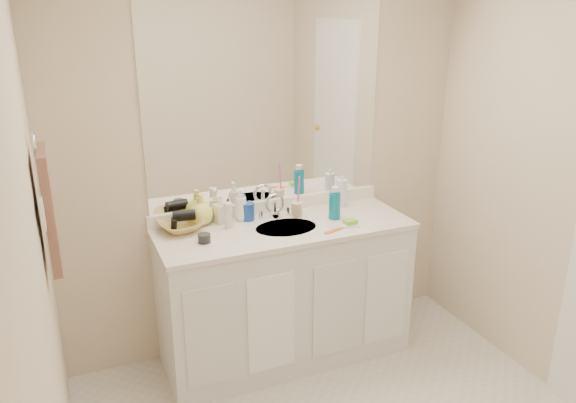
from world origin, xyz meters
The scene contains 26 objects.
wall_back centered at (0.00, 1.30, 1.20)m, with size 2.60×0.02×2.40m, color beige.
wall_left centered at (-1.30, 0.00, 1.20)m, with size 0.02×2.60×2.40m, color beige.
vanity_cabinet centered at (0.00, 1.02, 0.42)m, with size 1.50×0.55×0.85m, color silver.
countertop centered at (0.00, 1.02, 0.86)m, with size 1.52×0.57×0.03m, color silver.
backsplash centered at (0.00, 1.29, 0.92)m, with size 1.52×0.03×0.08m, color white.
sink_basin centered at (0.00, 1.00, 0.87)m, with size 0.37×0.37×0.02m, color silver.
faucet centered at (0.00, 1.18, 0.94)m, with size 0.02×0.02×0.11m, color silver.
mirror centered at (0.00, 1.29, 1.56)m, with size 1.48×0.01×1.20m, color white.
blue_mug centered at (-0.17, 1.21, 0.93)m, with size 0.08×0.08×0.11m, color #163B9D.
tan_cup centered at (0.13, 1.14, 0.93)m, with size 0.07×0.07×0.09m, color beige.
toothbrush centered at (0.14, 1.14, 1.03)m, with size 0.01×0.01×0.22m, color #FB42B8.
mouthwash_bottle centered at (0.33, 1.02, 0.96)m, with size 0.07×0.07×0.17m, color #0B6C8A.
clear_pump_bottle centered at (0.47, 1.20, 0.97)m, with size 0.07×0.07×0.18m, color white.
soap_dish centered at (0.36, 0.88, 0.89)m, with size 0.10×0.08×0.01m, color white.
green_soap centered at (0.36, 0.88, 0.90)m, with size 0.08×0.05×0.03m, color #78BB2D.
orange_comb centered at (0.23, 0.84, 0.88)m, with size 0.13×0.03×0.01m, color #F45A19.
dark_jar centered at (-0.50, 0.97, 0.90)m, with size 0.07×0.07×0.05m, color black.
extra_white_bottle centered at (-0.31, 1.13, 0.96)m, with size 0.05×0.05×0.15m, color silver.
soap_bottle_white centered at (-0.20, 1.22, 0.98)m, with size 0.08×0.08×0.20m, color white.
soap_bottle_cream centered at (-0.33, 1.23, 0.96)m, with size 0.08×0.08×0.17m, color #F7EFC9.
soap_bottle_yellow centered at (-0.45, 1.25, 0.97)m, with size 0.15×0.15×0.19m, color #EFE95D.
wicker_basket centered at (-0.58, 1.19, 0.91)m, with size 0.25×0.25×0.06m, color tan.
hair_dryer centered at (-0.56, 1.19, 0.97)m, with size 0.06×0.06×0.13m, color black.
towel_ring centered at (-1.27, 0.77, 1.55)m, with size 0.11×0.11×0.01m, color silver.
hand_towel centered at (-1.25, 0.77, 1.25)m, with size 0.04×0.32×0.55m, color brown.
switch_plate centered at (-1.27, 0.57, 1.30)m, with size 0.01×0.09×0.13m, color white.
Camera 1 is at (-1.19, -1.82, 2.11)m, focal length 35.00 mm.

